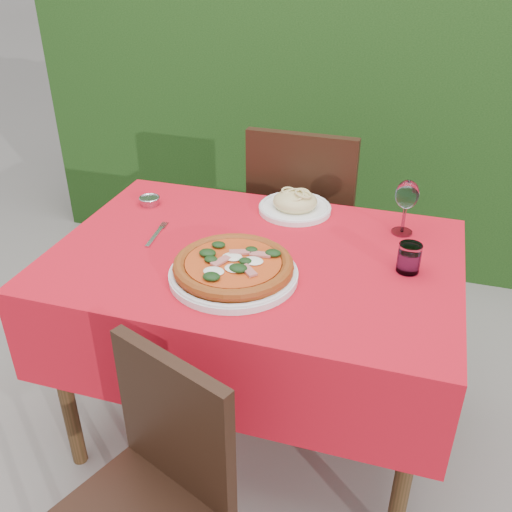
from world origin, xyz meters
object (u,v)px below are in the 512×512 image
(chair_far, at_px, (304,220))
(water_glass, at_px, (409,259))
(pasta_plate, at_px, (295,204))
(fork, at_px, (155,237))
(chair_near, at_px, (152,487))
(pizza_plate, at_px, (233,268))
(wine_glass, at_px, (407,197))
(steel_ramekin, at_px, (150,201))

(chair_far, bearing_deg, water_glass, 126.54)
(pasta_plate, xyz_separation_m, fork, (-0.39, -0.33, -0.02))
(pasta_plate, relative_size, water_glass, 2.89)
(water_glass, bearing_deg, fork, -177.87)
(chair_near, xyz_separation_m, pizza_plate, (0.03, 0.52, 0.32))
(wine_glass, bearing_deg, water_glass, -81.63)
(chair_near, bearing_deg, water_glass, 75.71)
(steel_ramekin, bearing_deg, water_glass, -11.92)
(pasta_plate, relative_size, wine_glass, 1.38)
(chair_far, bearing_deg, fork, 62.15)
(pizza_plate, relative_size, steel_ramekin, 5.37)
(pasta_plate, xyz_separation_m, wine_glass, (0.38, -0.06, 0.11))
(chair_far, distance_m, steel_ramekin, 0.68)
(chair_far, distance_m, wine_glass, 0.65)
(chair_near, distance_m, wine_glass, 1.15)
(pizza_plate, xyz_separation_m, water_glass, (0.48, 0.19, 0.01))
(chair_near, distance_m, pizza_plate, 0.61)
(chair_near, xyz_separation_m, wine_glass, (0.48, 0.95, 0.42))
(pizza_plate, xyz_separation_m, pasta_plate, (0.06, 0.49, -0.01))
(pasta_plate, bearing_deg, chair_far, 95.34)
(chair_far, relative_size, wine_glass, 5.13)
(pizza_plate, bearing_deg, chair_near, -93.74)
(wine_glass, bearing_deg, pasta_plate, 171.30)
(pizza_plate, bearing_deg, chair_far, 87.68)
(chair_near, relative_size, water_glass, 8.96)
(water_glass, relative_size, steel_ramekin, 1.28)
(fork, bearing_deg, chair_far, 55.72)
(water_glass, height_order, steel_ramekin, water_glass)
(chair_far, bearing_deg, pizza_plate, 88.71)
(wine_glass, bearing_deg, chair_near, -116.68)
(chair_near, relative_size, fork, 4.24)
(fork, bearing_deg, steel_ramekin, 114.18)
(wine_glass, bearing_deg, fork, -160.59)
(fork, bearing_deg, chair_near, -71.96)
(water_glass, height_order, fork, water_glass)
(chair_far, bearing_deg, steel_ramekin, 42.10)
(chair_near, relative_size, steel_ramekin, 11.46)
(fork, bearing_deg, wine_glass, 14.00)
(pizza_plate, bearing_deg, wine_glass, 44.00)
(chair_near, height_order, pasta_plate, pasta_plate)
(pasta_plate, distance_m, fork, 0.51)
(pasta_plate, bearing_deg, wine_glass, -8.70)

